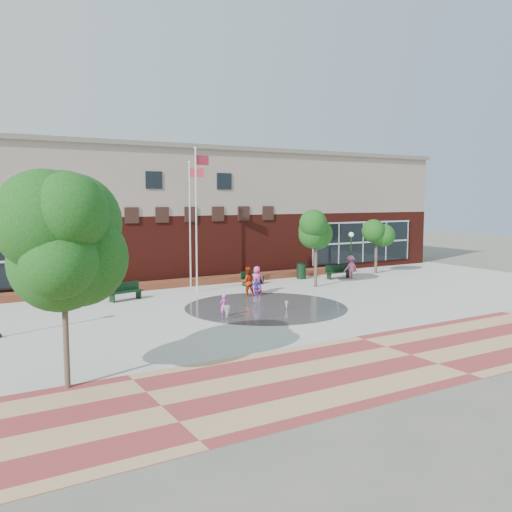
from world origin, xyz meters
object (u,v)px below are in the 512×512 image
flagpole_left (197,212)px  tree_big_left (62,235)px  child_splash (224,306)px  flagpole_right (191,217)px  trash_can (301,271)px  bench_left (125,295)px

flagpole_left → tree_big_left: flagpole_left is taller
tree_big_left → child_splash: bearing=36.4°
flagpole_right → tree_big_left: size_ratio=1.24×
flagpole_left → trash_can: bearing=-0.4°
flagpole_left → child_splash: (-1.84, -7.00, -4.26)m
flagpole_left → bench_left: (-4.58, -0.44, -4.49)m
flagpole_left → bench_left: size_ratio=4.18×
trash_can → tree_big_left: size_ratio=0.18×
flagpole_right → trash_can: (8.04, -0.75, -3.87)m
bench_left → flagpole_left: bearing=-8.4°
flagpole_right → trash_can: size_ratio=6.91×
bench_left → tree_big_left: bearing=-128.0°
flagpole_right → bench_left: flagpole_right is taller
trash_can → tree_big_left: bearing=-142.5°
flagpole_right → tree_big_left: (-10.73, -15.18, 0.13)m
flagpole_right → bench_left: size_ratio=3.85×
bench_left → child_splash: (2.74, -6.55, 0.23)m
flagpole_right → bench_left: 6.95m
bench_left → trash_can: 13.19m
flagpole_right → tree_big_left: bearing=-100.7°
trash_can → child_splash: 13.20m
trash_can → child_splash: trash_can is taller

